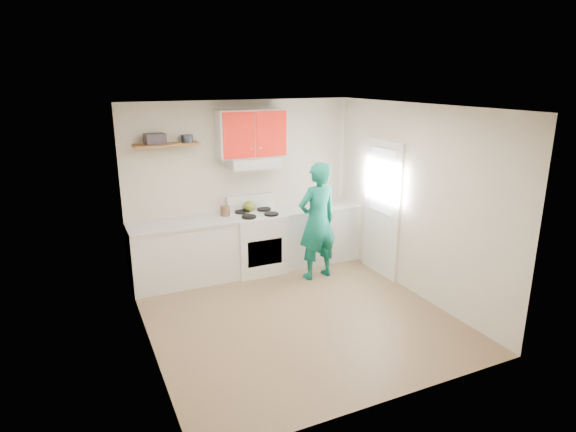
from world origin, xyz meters
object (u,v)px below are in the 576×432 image
person (317,221)px  crock (225,211)px  stove (257,242)px  tin (187,138)px  kettle (249,206)px

person → crock: bearing=-38.6°
stove → tin: 1.90m
tin → kettle: tin is taller
kettle → person: person is taller
kettle → person: 1.11m
tin → crock: bearing=-11.2°
kettle → person: bearing=-54.6°
tin → crock: size_ratio=0.99×
kettle → crock: kettle is taller
stove → person: (0.71, -0.62, 0.42)m
crock → person: bearing=-31.7°
kettle → crock: bearing=-178.7°
kettle → person: size_ratio=0.11×
tin → kettle: (0.90, -0.03, -1.09)m
stove → crock: crock is taller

